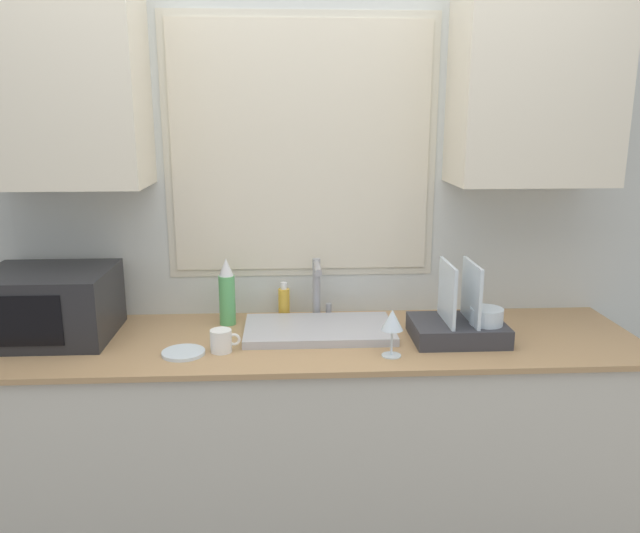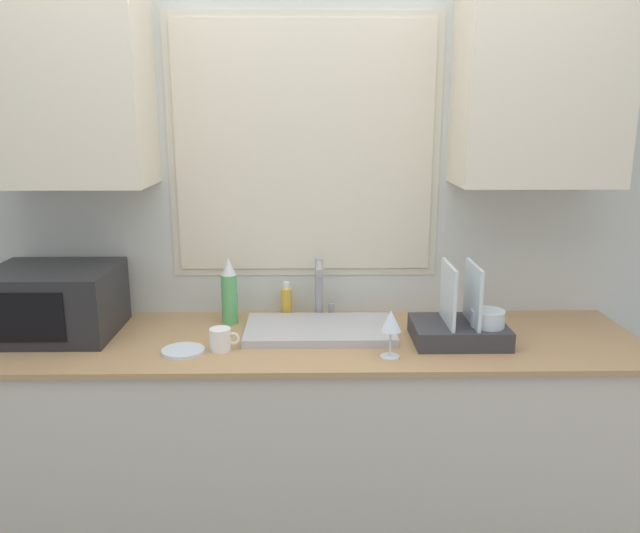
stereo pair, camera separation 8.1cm
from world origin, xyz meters
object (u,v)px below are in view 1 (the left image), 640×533
Objects in this scene: spray_bottle at (227,293)px; wine_glass at (392,322)px; soap_bottle at (284,302)px; mug_near_sink at (222,341)px; microwave at (49,304)px; faucet at (318,284)px; dish_rack at (461,323)px.

spray_bottle is 0.70m from wine_glass.
soap_bottle reaches higher than mug_near_sink.
microwave is at bearing 168.28° from wine_glass.
faucet is 1.67× the size of soap_bottle.
soap_bottle is at bearing 17.98° from spray_bottle.
spray_bottle reaches higher than microwave.
faucet is 0.93× the size of spray_bottle.
dish_rack reaches higher than soap_bottle.
wine_glass is at bearing -50.18° from soap_bottle.
microwave reaches higher than mug_near_sink.
dish_rack is 0.71m from soap_bottle.
faucet is at bearing 119.85° from wine_glass.
microwave is at bearing -167.81° from soap_bottle.
faucet reaches higher than soap_bottle.
soap_bottle is (0.86, 0.19, -0.06)m from microwave.
wine_glass is at bearing -32.08° from spray_bottle.
soap_bottle is 0.58m from wine_glass.
spray_bottle reaches higher than soap_bottle.
mug_near_sink is at bearing -136.60° from faucet.
dish_rack is at bearing -24.60° from soap_bottle.
soap_bottle is at bearing 129.82° from wine_glass.
microwave reaches higher than soap_bottle.
wine_glass is at bearing -60.15° from faucet.
dish_rack is at bearing -4.16° from microwave.
microwave reaches higher than wine_glass.
spray_bottle is at bearing -162.02° from soap_bottle.
dish_rack is 0.90m from spray_bottle.
soap_bottle is at bearing 155.40° from dish_rack.
dish_rack reaches higher than wine_glass.
mug_near_sink is (0.01, -0.30, -0.09)m from spray_bottle.
wine_glass is (0.23, -0.41, -0.02)m from faucet.
mug_near_sink is (-0.35, -0.33, -0.11)m from faucet.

